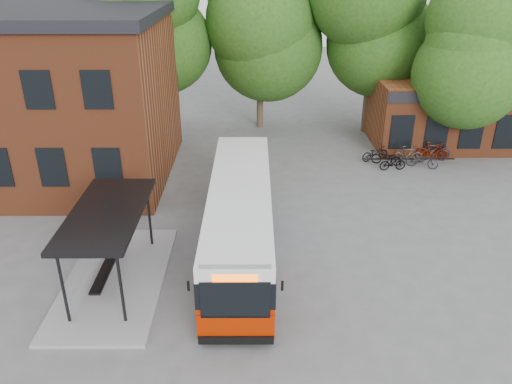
{
  "coord_description": "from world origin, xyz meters",
  "views": [
    {
      "loc": [
        0.51,
        -16.06,
        10.76
      ],
      "look_at": [
        0.63,
        2.28,
        2.0
      ],
      "focal_mm": 35.0,
      "sensor_mm": 36.0,
      "label": 1
    }
  ],
  "objects_px": {
    "city_bus": "(240,219)",
    "bicycle_4": "(422,160)",
    "bicycle_7": "(432,151)",
    "bicycle_3": "(408,155)",
    "bicycle_6": "(434,151)",
    "bus_shelter": "(111,247)",
    "bicycle_0": "(375,153)",
    "bicycle_1": "(393,163)",
    "bicycle_5": "(434,150)",
    "bicycle_2": "(386,157)"
  },
  "relations": [
    {
      "from": "bicycle_4",
      "to": "bicycle_7",
      "type": "height_order",
      "value": "bicycle_7"
    },
    {
      "from": "bicycle_5",
      "to": "bus_shelter",
      "type": "bearing_deg",
      "value": 140.51
    },
    {
      "from": "bicycle_5",
      "to": "bicycle_7",
      "type": "height_order",
      "value": "bicycle_7"
    },
    {
      "from": "bicycle_5",
      "to": "bicycle_6",
      "type": "relative_size",
      "value": 1.04
    },
    {
      "from": "bicycle_0",
      "to": "bicycle_4",
      "type": "bearing_deg",
      "value": -138.09
    },
    {
      "from": "bicycle_3",
      "to": "bus_shelter",
      "type": "bearing_deg",
      "value": 128.17
    },
    {
      "from": "bus_shelter",
      "to": "bicycle_0",
      "type": "height_order",
      "value": "bus_shelter"
    },
    {
      "from": "bicycle_7",
      "to": "bicycle_4",
      "type": "bearing_deg",
      "value": 153.83
    },
    {
      "from": "bicycle_4",
      "to": "bicycle_6",
      "type": "height_order",
      "value": "bicycle_4"
    },
    {
      "from": "city_bus",
      "to": "bicycle_6",
      "type": "bearing_deg",
      "value": 42.22
    },
    {
      "from": "city_bus",
      "to": "bicycle_2",
      "type": "relative_size",
      "value": 6.8
    },
    {
      "from": "bicycle_2",
      "to": "bicycle_7",
      "type": "relative_size",
      "value": 0.91
    },
    {
      "from": "bus_shelter",
      "to": "bicycle_2",
      "type": "height_order",
      "value": "bus_shelter"
    },
    {
      "from": "city_bus",
      "to": "bicycle_7",
      "type": "xyz_separation_m",
      "value": [
        10.81,
        9.68,
        -0.88
      ]
    },
    {
      "from": "bicycle_1",
      "to": "bicycle_5",
      "type": "relative_size",
      "value": 0.82
    },
    {
      "from": "bus_shelter",
      "to": "bicycle_3",
      "type": "distance_m",
      "value": 17.79
    },
    {
      "from": "bicycle_2",
      "to": "bicycle_6",
      "type": "bearing_deg",
      "value": -55.13
    },
    {
      "from": "city_bus",
      "to": "bicycle_5",
      "type": "height_order",
      "value": "city_bus"
    },
    {
      "from": "bicycle_3",
      "to": "bicycle_6",
      "type": "distance_m",
      "value": 1.87
    },
    {
      "from": "bicycle_1",
      "to": "bicycle_5",
      "type": "xyz_separation_m",
      "value": [
        2.84,
        1.76,
        0.1
      ]
    },
    {
      "from": "bicycle_2",
      "to": "bicycle_4",
      "type": "bearing_deg",
      "value": -86.37
    },
    {
      "from": "city_bus",
      "to": "bicycle_6",
      "type": "height_order",
      "value": "city_bus"
    },
    {
      "from": "bicycle_0",
      "to": "bicycle_5",
      "type": "distance_m",
      "value": 3.49
    },
    {
      "from": "bicycle_3",
      "to": "bicycle_6",
      "type": "xyz_separation_m",
      "value": [
        1.73,
        0.72,
        -0.07
      ]
    },
    {
      "from": "bicycle_5",
      "to": "bicycle_6",
      "type": "distance_m",
      "value": 0.1
    },
    {
      "from": "bicycle_4",
      "to": "bicycle_5",
      "type": "xyz_separation_m",
      "value": [
        1.1,
        1.42,
        0.08
      ]
    },
    {
      "from": "bicycle_1",
      "to": "bus_shelter",
      "type": "bearing_deg",
      "value": 122.85
    },
    {
      "from": "bicycle_1",
      "to": "city_bus",
      "type": "bearing_deg",
      "value": 129.01
    },
    {
      "from": "bicycle_4",
      "to": "bicycle_6",
      "type": "xyz_separation_m",
      "value": [
        1.09,
        1.37,
        -0.0
      ]
    },
    {
      "from": "city_bus",
      "to": "bicycle_0",
      "type": "bearing_deg",
      "value": 52.29
    },
    {
      "from": "bicycle_1",
      "to": "bicycle_3",
      "type": "distance_m",
      "value": 1.48
    },
    {
      "from": "bicycle_7",
      "to": "bicycle_3",
      "type": "bearing_deg",
      "value": 120.07
    },
    {
      "from": "bicycle_3",
      "to": "bicycle_6",
      "type": "bearing_deg",
      "value": -68.32
    },
    {
      "from": "bicycle_4",
      "to": "bus_shelter",
      "type": "bearing_deg",
      "value": 148.63
    },
    {
      "from": "bicycle_0",
      "to": "bicycle_4",
      "type": "xyz_separation_m",
      "value": [
        2.38,
        -1.13,
        0.01
      ]
    },
    {
      "from": "city_bus",
      "to": "bicycle_2",
      "type": "height_order",
      "value": "city_bus"
    },
    {
      "from": "city_bus",
      "to": "bicycle_7",
      "type": "distance_m",
      "value": 14.53
    },
    {
      "from": "bus_shelter",
      "to": "bicycle_0",
      "type": "distance_m",
      "value": 16.81
    },
    {
      "from": "bicycle_3",
      "to": "bicycle_6",
      "type": "height_order",
      "value": "bicycle_3"
    },
    {
      "from": "city_bus",
      "to": "bicycle_0",
      "type": "distance_m",
      "value": 12.27
    },
    {
      "from": "bicycle_4",
      "to": "bicycle_7",
      "type": "distance_m",
      "value": 1.47
    },
    {
      "from": "city_bus",
      "to": "bicycle_4",
      "type": "height_order",
      "value": "city_bus"
    },
    {
      "from": "bicycle_3",
      "to": "bicycle_5",
      "type": "bearing_deg",
      "value": -67.25
    },
    {
      "from": "bicycle_1",
      "to": "bicycle_6",
      "type": "distance_m",
      "value": 3.3
    },
    {
      "from": "bicycle_3",
      "to": "city_bus",
      "type": "bearing_deg",
      "value": 133.74
    },
    {
      "from": "bus_shelter",
      "to": "bicycle_4",
      "type": "distance_m",
      "value": 17.9
    },
    {
      "from": "bicycle_7",
      "to": "bus_shelter",
      "type": "bearing_deg",
      "value": 139.36
    },
    {
      "from": "bicycle_4",
      "to": "bicycle_5",
      "type": "distance_m",
      "value": 1.8
    },
    {
      "from": "bus_shelter",
      "to": "bicycle_6",
      "type": "bearing_deg",
      "value": 37.59
    },
    {
      "from": "bicycle_0",
      "to": "bus_shelter",
      "type": "bearing_deg",
      "value": 111.41
    }
  ]
}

